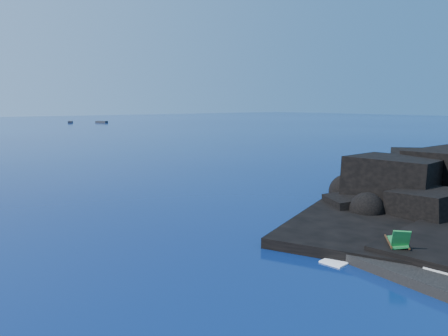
# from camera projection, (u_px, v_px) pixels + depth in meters

# --- Properties ---
(ground) EXTENTS (400.00, 400.00, 0.00)m
(ground) POSITION_uv_depth(u_px,v_px,m) (400.00, 287.00, 14.35)
(ground) COLOR #040D3A
(ground) RESTS_ON ground
(beach) EXTENTS (9.08, 6.86, 0.70)m
(beach) POSITION_uv_depth(u_px,v_px,m) (447.00, 254.00, 17.53)
(beach) COLOR black
(beach) RESTS_ON ground
(surf_foam) EXTENTS (10.00, 8.00, 0.06)m
(surf_foam) POSITION_uv_depth(u_px,v_px,m) (358.00, 227.00, 21.30)
(surf_foam) COLOR white
(surf_foam) RESTS_ON ground
(deck_chair) EXTENTS (1.80, 1.66, 1.18)m
(deck_chair) POSITION_uv_depth(u_px,v_px,m) (397.00, 236.00, 16.75)
(deck_chair) COLOR #16662C
(deck_chair) RESTS_ON beach
(towel) EXTENTS (1.98, 1.07, 0.05)m
(towel) POSITION_uv_depth(u_px,v_px,m) (447.00, 264.00, 15.36)
(towel) COLOR beige
(towel) RESTS_ON beach
(sunbather) EXTENTS (1.77, 0.57, 0.23)m
(sunbather) POSITION_uv_depth(u_px,v_px,m) (447.00, 260.00, 15.34)
(sunbather) COLOR tan
(sunbather) RESTS_ON towel
(distant_boat_a) EXTENTS (2.73, 4.15, 0.53)m
(distant_boat_a) POSITION_uv_depth(u_px,v_px,m) (70.00, 123.00, 133.63)
(distant_boat_a) COLOR #27272C
(distant_boat_a) RESTS_ON ground
(distant_boat_b) EXTENTS (2.78, 4.15, 0.53)m
(distant_boat_b) POSITION_uv_depth(u_px,v_px,m) (102.00, 123.00, 133.84)
(distant_boat_b) COLOR black
(distant_boat_b) RESTS_ON ground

